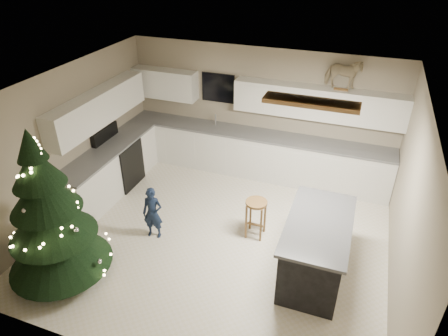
{
  "coord_description": "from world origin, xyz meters",
  "views": [
    {
      "loc": [
        1.91,
        -4.89,
        4.47
      ],
      "look_at": [
        0.0,
        0.35,
        1.15
      ],
      "focal_mm": 32.0,
      "sensor_mm": 36.0,
      "label": 1
    }
  ],
  "objects": [
    {
      "name": "ground_plane",
      "position": [
        0.0,
        0.0,
        0.0
      ],
      "size": [
        5.5,
        5.5,
        0.0
      ],
      "primitive_type": "plane",
      "color": "silver"
    },
    {
      "name": "room_shell",
      "position": [
        0.02,
        0.0,
        1.75
      ],
      "size": [
        5.52,
        5.02,
        2.61
      ],
      "color": "gray",
      "rests_on": "ground_plane"
    },
    {
      "name": "cabinetry",
      "position": [
        -0.91,
        1.65,
        0.76
      ],
      "size": [
        5.5,
        3.2,
        2.0
      ],
      "color": "silver",
      "rests_on": "ground_plane"
    },
    {
      "name": "island",
      "position": [
        1.66,
        -0.29,
        0.48
      ],
      "size": [
        0.9,
        1.7,
        0.95
      ],
      "color": "black",
      "rests_on": "ground_plane"
    },
    {
      "name": "bar_stool",
      "position": [
        0.6,
        0.26,
        0.52
      ],
      "size": [
        0.36,
        0.36,
        0.69
      ],
      "rotation": [
        0.0,
        0.0,
        0.1
      ],
      "color": "olive",
      "rests_on": "ground_plane"
    },
    {
      "name": "christmas_tree",
      "position": [
        -1.85,
        -1.6,
        0.99
      ],
      "size": [
        1.51,
        1.46,
        2.42
      ],
      "rotation": [
        0.0,
        0.0,
        0.32
      ],
      "color": "#3F2816",
      "rests_on": "ground_plane"
    },
    {
      "name": "toddler",
      "position": [
        -1.0,
        -0.34,
        0.46
      ],
      "size": [
        0.37,
        0.27,
        0.93
      ],
      "primitive_type": "imported",
      "rotation": [
        0.0,
        0.0,
        0.16
      ],
      "color": "black",
      "rests_on": "ground_plane"
    },
    {
      "name": "rocking_horse",
      "position": [
        1.53,
        2.33,
        2.29
      ],
      "size": [
        0.65,
        0.3,
        0.56
      ],
      "rotation": [
        0.0,
        0.0,
        1.58
      ],
      "color": "olive",
      "rests_on": "cabinetry"
    }
  ]
}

